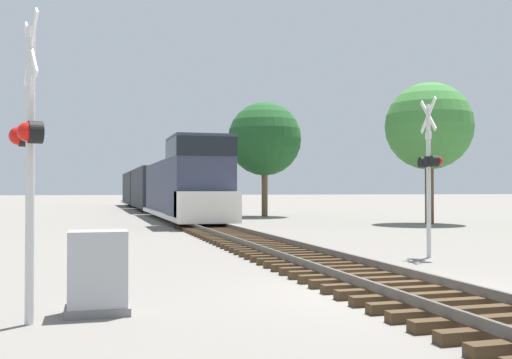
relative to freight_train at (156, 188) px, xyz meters
name	(u,v)px	position (x,y,z in m)	size (l,w,h in m)	color
ground_plane	(397,294)	(0.00, -39.58, -1.94)	(400.00, 400.00, 0.00)	slate
rail_track_bed	(397,286)	(0.00, -39.58, -1.81)	(2.60, 160.00, 0.31)	#42301E
freight_train	(156,188)	(0.00, 0.00, 0.00)	(2.90, 47.38, 4.47)	#33384C
crossing_signal_near	(28,146)	(-6.07, -40.41, 0.50)	(0.53, 1.01, 4.25)	silver
crossing_signal_far	(430,166)	(3.64, -34.79, 0.55)	(0.41, 1.01, 4.33)	silver
relay_cabinet	(98,273)	(-5.14, -39.96, -1.34)	(0.93, 0.69, 1.23)	slate
tree_far_right	(429,127)	(12.47, -20.54, 3.32)	(4.72, 4.72, 7.64)	brown
tree_mid_background	(265,139)	(6.34, -9.86, 3.37)	(5.03, 5.03, 7.84)	brown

